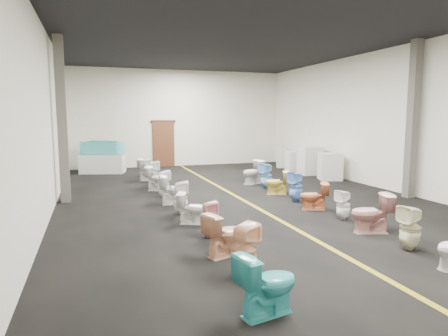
{
  "coord_description": "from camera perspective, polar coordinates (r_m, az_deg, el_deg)",
  "views": [
    {
      "loc": [
        -4.01,
        -10.7,
        2.38
      ],
      "look_at": [
        -0.12,
        1.0,
        0.76
      ],
      "focal_mm": 32.0,
      "sensor_mm": 36.0,
      "label": 1
    }
  ],
  "objects": [
    {
      "name": "back_door",
      "position": [
        18.97,
        -8.62,
        3.38
      ],
      "size": [
        1.0,
        0.1,
        2.1
      ],
      "primitive_type": "cube",
      "color": "#562D19",
      "rests_on": "floor"
    },
    {
      "name": "toilet_left_0",
      "position": [
        4.97,
        6.16,
        -16.07
      ],
      "size": [
        0.84,
        0.59,
        0.79
      ],
      "primitive_type": "imported",
      "rotation": [
        0.0,
        0.0,
        1.78
      ],
      "color": "#33AAAE",
      "rests_on": "floor"
    },
    {
      "name": "toilet_right_3",
      "position": [
        8.69,
        20.3,
        -6.08
      ],
      "size": [
        0.9,
        0.66,
        0.82
      ],
      "primitive_type": "imported",
      "rotation": [
        0.0,
        0.0,
        -1.86
      ],
      "color": "tan",
      "rests_on": "floor"
    },
    {
      "name": "wall_right",
      "position": [
        13.99,
        21.84,
        6.43
      ],
      "size": [
        0.0,
        16.0,
        16.0
      ],
      "primitive_type": "plane",
      "rotation": [
        1.57,
        0.0,
        -1.57
      ],
      "color": "silver",
      "rests_on": "ground"
    },
    {
      "name": "toilet_left_11",
      "position": [
        15.87,
        -11.15,
        0.03
      ],
      "size": [
        0.41,
        0.4,
        0.72
      ],
      "primitive_type": "imported",
      "rotation": [
        0.0,
        0.0,
        1.86
      ],
      "color": "white",
      "rests_on": "floor"
    },
    {
      "name": "toilet_left_10",
      "position": [
        14.9,
        -10.64,
        -0.22
      ],
      "size": [
        0.91,
        0.69,
        0.83
      ],
      "primitive_type": "imported",
      "rotation": [
        0.0,
        0.0,
        1.26
      ],
      "color": "silver",
      "rests_on": "floor"
    },
    {
      "name": "toilet_left_9",
      "position": [
        13.85,
        -10.08,
        -0.76
      ],
      "size": [
        0.43,
        0.42,
        0.84
      ],
      "primitive_type": "imported",
      "rotation": [
        0.0,
        0.0,
        1.69
      ],
      "color": "white",
      "rests_on": "floor"
    },
    {
      "name": "toilet_left_6",
      "position": [
        10.86,
        -7.14,
        -3.07
      ],
      "size": [
        0.82,
        0.52,
        0.8
      ],
      "primitive_type": "imported",
      "rotation": [
        0.0,
        0.0,
        1.48
      ],
      "color": "white",
      "rests_on": "floor"
    },
    {
      "name": "toilet_right_7",
      "position": [
        12.22,
        7.56,
        -2.06
      ],
      "size": [
        0.82,
        0.66,
        0.73
      ],
      "primitive_type": "imported",
      "rotation": [
        0.0,
        0.0,
        -1.97
      ],
      "color": "#F2D756",
      "rests_on": "floor"
    },
    {
      "name": "toilet_left_7",
      "position": [
        11.88,
        -8.64,
        -2.21
      ],
      "size": [
        0.41,
        0.4,
        0.79
      ],
      "primitive_type": "imported",
      "rotation": [
        0.0,
        0.0,
        1.7
      ],
      "color": "white",
      "rests_on": "floor"
    },
    {
      "name": "appliance_crate_d",
      "position": [
        18.68,
        8.48,
        1.46
      ],
      "size": [
        0.81,
        0.81,
        0.89
      ],
      "primitive_type": "cube",
      "rotation": [
        0.0,
        0.0,
        -0.4
      ],
      "color": "silver",
      "rests_on": "floor"
    },
    {
      "name": "column_left",
      "position": [
        11.73,
        -22.14,
        6.32
      ],
      "size": [
        0.25,
        0.25,
        4.5
      ],
      "primitive_type": "cube",
      "color": "#59544C",
      "rests_on": "floor"
    },
    {
      "name": "toilet_left_8",
      "position": [
        12.88,
        -9.36,
        -1.48
      ],
      "size": [
        0.88,
        0.69,
        0.79
      ],
      "primitive_type": "imported",
      "rotation": [
        0.0,
        0.0,
        1.2
      ],
      "color": "white",
      "rests_on": "floor"
    },
    {
      "name": "toilet_right_2",
      "position": [
        7.87,
        25.07,
        -7.74
      ],
      "size": [
        0.41,
        0.4,
        0.81
      ],
      "primitive_type": "imported",
      "rotation": [
        0.0,
        0.0,
        -1.47
      ],
      "color": "beige",
      "rests_on": "floor"
    },
    {
      "name": "toilet_left_3",
      "position": [
        7.87,
        -2.15,
        -7.33
      ],
      "size": [
        0.35,
        0.35,
        0.73
      ],
      "primitive_type": "imported",
      "rotation": [
        0.0,
        0.0,
        1.51
      ],
      "color": "pink",
      "rests_on": "floor"
    },
    {
      "name": "floor",
      "position": [
        11.68,
        2.11,
        -4.27
      ],
      "size": [
        16.0,
        16.0,
        0.0
      ],
      "primitive_type": "plane",
      "color": "black",
      "rests_on": "ground"
    },
    {
      "name": "bathtub",
      "position": [
        17.36,
        -17.01,
        2.84
      ],
      "size": [
        1.77,
        1.11,
        0.55
      ],
      "rotation": [
        0.0,
        0.0,
        -0.39
      ],
      "color": "#40B5BA",
      "rests_on": "display_table"
    },
    {
      "name": "appliance_crate_b",
      "position": [
        16.59,
        12.2,
        1.05
      ],
      "size": [
        0.9,
        0.9,
        1.14
      ],
      "primitive_type": "cube",
      "rotation": [
        0.0,
        0.0,
        -0.09
      ],
      "color": "silver",
      "rests_on": "floor"
    },
    {
      "name": "aisle_stripe",
      "position": [
        11.68,
        2.11,
        -4.25
      ],
      "size": [
        0.12,
        15.6,
        0.01
      ],
      "primitive_type": "cube",
      "color": "olive",
      "rests_on": "floor"
    },
    {
      "name": "toilet_right_5",
      "position": [
        10.39,
        12.71,
        -3.94
      ],
      "size": [
        0.79,
        0.62,
        0.7
      ],
      "primitive_type": "imported",
      "rotation": [
        0.0,
        0.0,
        -1.94
      ],
      "color": "#D47244",
      "rests_on": "floor"
    },
    {
      "name": "toilet_left_2",
      "position": [
        6.87,
        0.13,
        -9.4
      ],
      "size": [
        0.85,
        0.67,
        0.76
      ],
      "primitive_type": "imported",
      "rotation": [
        0.0,
        0.0,
        1.94
      ],
      "color": "#EAAC85",
      "rests_on": "floor"
    },
    {
      "name": "toilet_right_6",
      "position": [
        11.26,
        10.24,
        -2.62
      ],
      "size": [
        0.5,
        0.49,
        0.85
      ],
      "primitive_type": "imported",
      "rotation": [
        0.0,
        0.0,
        -1.23
      ],
      "color": "#72AAEA",
      "rests_on": "floor"
    },
    {
      "name": "toilet_left_4",
      "position": [
        8.87,
        -4.46,
        -5.75
      ],
      "size": [
        0.78,
        0.64,
        0.7
      ],
      "primitive_type": "imported",
      "rotation": [
        0.0,
        0.0,
        1.14
      ],
      "color": "white",
      "rests_on": "floor"
    },
    {
      "name": "wall_back",
      "position": [
        19.13,
        -6.34,
        7.05
      ],
      "size": [
        10.0,
        0.0,
        10.0
      ],
      "primitive_type": "plane",
      "rotation": [
        1.57,
        0.0,
        0.0
      ],
      "color": "silver",
      "rests_on": "ground"
    },
    {
      "name": "column_right",
      "position": [
        12.71,
        25.35,
        6.2
      ],
      "size": [
        0.25,
        0.25,
        4.5
      ],
      "primitive_type": "cube",
      "color": "#59544C",
      "rests_on": "floor"
    },
    {
      "name": "toilet_right_4",
      "position": [
        9.58,
        16.68,
        -5.06
      ],
      "size": [
        0.38,
        0.38,
        0.7
      ],
      "primitive_type": "imported",
      "rotation": [
        0.0,
        0.0,
        -1.34
      ],
      "color": "white",
      "rests_on": "floor"
    },
    {
      "name": "display_table",
      "position": [
        17.43,
        -16.92,
        0.62
      ],
      "size": [
        1.93,
        1.3,
        0.78
      ],
      "primitive_type": "cube",
      "rotation": [
        0.0,
        0.0,
        -0.26
      ],
      "color": "silver",
      "rests_on": "floor"
    },
    {
      "name": "door_frame",
      "position": [
        18.93,
        -8.68,
        6.62
      ],
      "size": [
        1.15,
        0.08,
        0.1
      ],
      "primitive_type": "cube",
      "color": "#331C11",
      "rests_on": "back_door"
    },
    {
      "name": "toilet_left_1",
      "position": [
        6.01,
        2.96,
        -11.63
      ],
      "size": [
        0.49,
        0.48,
        0.82
      ],
      "primitive_type": "imported",
      "rotation": [
        0.0,
        0.0,
        1.96
      ],
      "color": "#EAB185",
      "rests_on": "floor"
    },
    {
      "name": "toilet_left_5",
      "position": [
        9.78,
        -6.24,
        -4.2
      ],
      "size": [
        0.42,
        0.41,
        0.81
      ],
      "primitive_type": "imported",
      "rotation": [
        0.0,
        0.0,
        1.44
      ],
      "color": "white",
      "rests_on": "floor"
    },
    {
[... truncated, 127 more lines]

